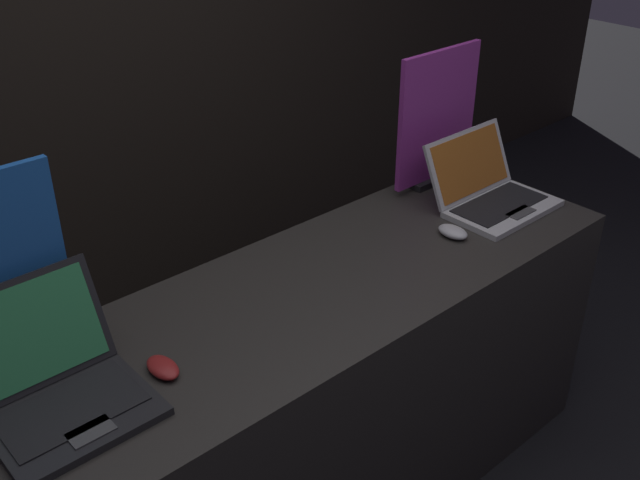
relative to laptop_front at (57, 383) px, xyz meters
The scene contains 8 objects.
wall_back 1.75m from the laptop_front, 62.83° to the left, with size 8.00×0.05×2.80m.
display_counter 0.91m from the laptop_front, ahead, with size 2.04×0.65×0.87m.
laptop_front is the anchor object (origin of this frame).
mouse_front 0.25m from the laptop_front, 14.03° to the right, with size 0.06×0.11×0.03m.
promo_stand_front 0.28m from the laptop_front, 90.00° to the left, with size 0.30×0.07×0.51m.
laptop_back 1.55m from the laptop_front, ahead, with size 0.39×0.33×0.23m.
mouse_back 1.29m from the laptop_front, ahead, with size 0.07×0.11×0.03m.
promo_stand_back 1.58m from the laptop_front, ahead, with size 0.39×0.07×0.49m.
Camera 1 is at (-1.20, -1.03, 2.04)m, focal length 42.00 mm.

